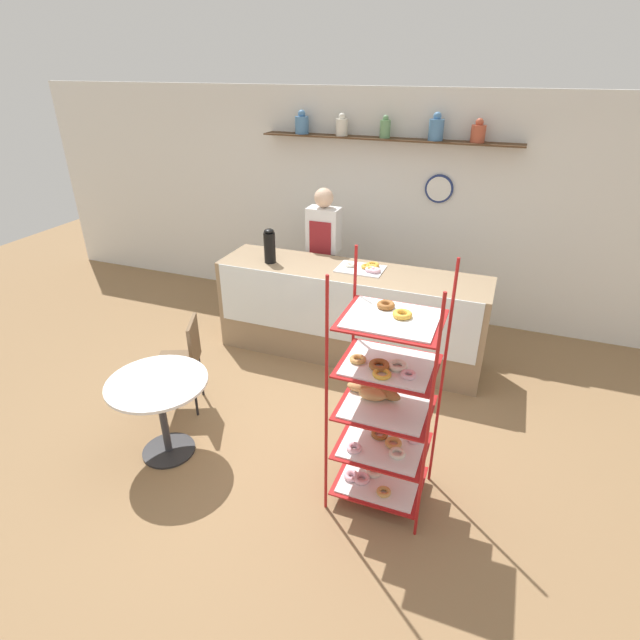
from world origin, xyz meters
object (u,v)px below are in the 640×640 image
at_px(person_worker, 324,253).
at_px(donut_tray_counter, 366,268).
at_px(cafe_chair, 186,355).
at_px(coffee_carafe, 270,246).
at_px(cafe_table, 160,399).
at_px(pastry_rack, 384,405).

distance_m(person_worker, donut_tray_counter, 0.83).
height_order(cafe_chair, coffee_carafe, coffee_carafe).
bearing_deg(person_worker, cafe_table, -98.76).
bearing_deg(coffee_carafe, person_worker, 61.03).
relative_size(cafe_chair, coffee_carafe, 2.42).
xyz_separation_m(person_worker, cafe_chair, (-0.59, -2.00, -0.38)).
bearing_deg(pastry_rack, person_worker, 119.37).
relative_size(pastry_rack, cafe_chair, 2.06).
bearing_deg(cafe_table, cafe_chair, 106.51).
height_order(pastry_rack, cafe_table, pastry_rack).
relative_size(pastry_rack, person_worker, 1.09).
xyz_separation_m(pastry_rack, person_worker, (-1.36, 2.42, 0.12)).
bearing_deg(coffee_carafe, donut_tray_counter, 8.81).
relative_size(person_worker, cafe_chair, 1.89).
bearing_deg(coffee_carafe, pastry_rack, -45.55).
distance_m(cafe_chair, donut_tray_counter, 2.01).
distance_m(pastry_rack, person_worker, 2.78).
bearing_deg(cafe_table, pastry_rack, 6.66).
distance_m(cafe_chair, coffee_carafe, 1.50).
bearing_deg(donut_tray_counter, cafe_chair, -129.80).
distance_m(pastry_rack, cafe_table, 1.80).
relative_size(person_worker, donut_tray_counter, 3.52).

